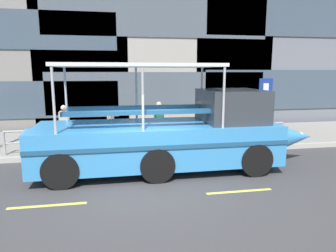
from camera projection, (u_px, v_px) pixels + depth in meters
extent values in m
plane|color=#3D3D3F|center=(145.00, 186.00, 8.36)|extent=(120.00, 120.00, 0.00)
cube|color=gray|center=(132.00, 139.00, 13.77)|extent=(32.00, 4.80, 0.18)
cube|color=#B2ADA3|center=(136.00, 154.00, 11.36)|extent=(32.00, 0.18, 0.18)
cube|color=#DBD64C|center=(47.00, 206.00, 7.16)|extent=(1.80, 0.12, 0.01)
cube|color=#DBD64C|center=(239.00, 191.00, 8.02)|extent=(1.80, 0.12, 0.01)
cube|color=#4C5660|center=(160.00, 93.00, 16.42)|extent=(11.86, 0.06, 2.19)
cube|color=#4C5660|center=(160.00, 15.00, 15.72)|extent=(11.86, 0.06, 2.19)
cube|color=#3D4C5B|center=(300.00, 90.00, 17.89)|extent=(11.58, 0.06, 2.27)
cube|color=#3D4C5B|center=(305.00, 16.00, 17.17)|extent=(11.58, 0.06, 2.27)
cylinder|color=#9EA0A8|center=(154.00, 127.00, 11.65)|extent=(10.74, 0.07, 0.07)
cylinder|color=#9EA0A8|center=(154.00, 138.00, 11.73)|extent=(10.74, 0.06, 0.06)
cylinder|color=#9EA0A8|center=(4.00, 144.00, 10.77)|extent=(0.09, 0.09, 0.85)
cylinder|color=#9EA0A8|center=(57.00, 141.00, 11.09)|extent=(0.09, 0.09, 0.85)
cylinder|color=#9EA0A8|center=(107.00, 140.00, 11.41)|extent=(0.09, 0.09, 0.85)
cylinder|color=#9EA0A8|center=(154.00, 138.00, 11.73)|extent=(0.09, 0.09, 0.85)
cylinder|color=#9EA0A8|center=(199.00, 136.00, 12.05)|extent=(0.09, 0.09, 0.85)
cylinder|color=#9EA0A8|center=(242.00, 134.00, 12.37)|extent=(0.09, 0.09, 0.85)
cylinder|color=#9EA0A8|center=(282.00, 133.00, 12.68)|extent=(0.09, 0.09, 0.85)
cylinder|color=#4C4F54|center=(264.00, 110.00, 12.97)|extent=(0.08, 0.08, 2.62)
cube|color=navy|center=(266.00, 88.00, 12.76)|extent=(0.60, 0.04, 0.76)
cube|color=white|center=(266.00, 88.00, 12.74)|extent=(0.24, 0.01, 0.36)
cube|color=#388CD1|center=(158.00, 143.00, 9.67)|extent=(7.47, 2.48, 1.22)
cone|color=#388CD1|center=(289.00, 137.00, 10.49)|extent=(1.68, 1.16, 1.16)
cylinder|color=#388CD1|center=(33.00, 148.00, 9.01)|extent=(0.37, 1.16, 1.16)
cube|color=navy|center=(164.00, 148.00, 8.43)|extent=(7.47, 0.04, 0.12)
sphere|color=white|center=(300.00, 135.00, 10.55)|extent=(0.22, 0.22, 0.22)
cube|color=#33383D|center=(231.00, 106.00, 9.91)|extent=(1.87, 2.08, 1.04)
cube|color=silver|center=(139.00, 65.00, 9.15)|extent=(4.86, 2.28, 0.10)
cylinder|color=#B2B2B7|center=(202.00, 93.00, 10.78)|extent=(0.07, 0.07, 1.75)
cylinder|color=#B2B2B7|center=(224.00, 98.00, 8.67)|extent=(0.07, 0.07, 1.75)
cylinder|color=#B2B2B7|center=(136.00, 94.00, 10.37)|extent=(0.07, 0.07, 1.75)
cylinder|color=#B2B2B7|center=(143.00, 99.00, 8.25)|extent=(0.07, 0.07, 1.75)
cylinder|color=#B2B2B7|center=(66.00, 94.00, 9.96)|extent=(0.07, 0.07, 1.75)
cylinder|color=#B2B2B7|center=(54.00, 101.00, 7.84)|extent=(0.07, 0.07, 1.75)
cube|color=navy|center=(138.00, 108.00, 9.96)|extent=(4.47, 0.28, 0.12)
cube|color=navy|center=(141.00, 112.00, 8.81)|extent=(4.47, 0.28, 0.12)
cylinder|color=black|center=(228.00, 143.00, 11.34)|extent=(1.00, 0.28, 1.00)
cylinder|color=black|center=(256.00, 160.00, 9.14)|extent=(1.00, 0.28, 1.00)
cylinder|color=black|center=(148.00, 146.00, 10.81)|extent=(1.00, 0.28, 1.00)
cylinder|color=black|center=(157.00, 165.00, 8.60)|extent=(1.00, 0.28, 1.00)
cylinder|color=black|center=(71.00, 150.00, 10.34)|extent=(1.00, 0.28, 1.00)
cylinder|color=black|center=(61.00, 171.00, 8.14)|extent=(1.00, 0.28, 1.00)
cylinder|color=black|center=(217.00, 131.00, 13.11)|extent=(0.11, 0.11, 0.86)
cylinder|color=black|center=(217.00, 131.00, 12.95)|extent=(0.11, 0.11, 0.86)
cube|color=#38383D|center=(218.00, 114.00, 12.90)|extent=(0.32, 0.37, 0.61)
cylinder|color=#38383D|center=(218.00, 114.00, 13.10)|extent=(0.08, 0.08, 0.55)
cylinder|color=#38383D|center=(217.00, 115.00, 12.70)|extent=(0.08, 0.08, 0.55)
sphere|color=beige|center=(218.00, 103.00, 12.82)|extent=(0.24, 0.24, 0.24)
cylinder|color=#47423D|center=(157.00, 130.00, 13.26)|extent=(0.10, 0.10, 0.83)
cylinder|color=#47423D|center=(161.00, 130.00, 13.33)|extent=(0.10, 0.10, 0.83)
cube|color=#236B47|center=(159.00, 114.00, 13.17)|extent=(0.35, 0.25, 0.58)
cylinder|color=#236B47|center=(155.00, 115.00, 13.09)|extent=(0.07, 0.07, 0.53)
cylinder|color=#236B47|center=(163.00, 115.00, 13.27)|extent=(0.07, 0.07, 0.53)
sphere|color=beige|center=(159.00, 104.00, 13.10)|extent=(0.23, 0.23, 0.23)
cylinder|color=#47423D|center=(112.00, 133.00, 12.78)|extent=(0.09, 0.09, 0.75)
cylinder|color=#47423D|center=(110.00, 134.00, 12.65)|extent=(0.09, 0.09, 0.75)
cube|color=#B7B2A8|center=(111.00, 119.00, 12.60)|extent=(0.29, 0.32, 0.53)
cylinder|color=#B7B2A8|center=(113.00, 119.00, 12.77)|extent=(0.07, 0.07, 0.48)
cylinder|color=#B7B2A8|center=(108.00, 120.00, 12.44)|extent=(0.07, 0.07, 0.48)
sphere|color=beige|center=(110.00, 109.00, 12.53)|extent=(0.21, 0.21, 0.21)
cylinder|color=#47423D|center=(67.00, 134.00, 12.59)|extent=(0.10, 0.10, 0.79)
cylinder|color=#47423D|center=(63.00, 134.00, 12.60)|extent=(0.10, 0.10, 0.79)
cube|color=#B7B2A8|center=(64.00, 118.00, 12.48)|extent=(0.33, 0.25, 0.56)
cylinder|color=#B7B2A8|center=(69.00, 118.00, 12.46)|extent=(0.07, 0.07, 0.50)
cylinder|color=#B7B2A8|center=(59.00, 118.00, 12.50)|extent=(0.07, 0.07, 0.50)
sphere|color=beige|center=(63.00, 108.00, 12.40)|extent=(0.22, 0.22, 0.22)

